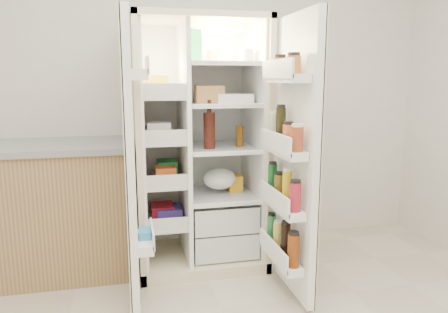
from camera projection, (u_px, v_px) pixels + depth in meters
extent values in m
cube|color=silver|center=(190.00, 82.00, 3.41)|extent=(4.00, 0.02, 2.70)
cube|color=beige|center=(192.00, 139.00, 3.42)|extent=(0.92, 0.04, 1.80)
cube|color=beige|center=(138.00, 147.00, 3.01)|extent=(0.04, 0.70, 1.80)
cube|color=beige|center=(256.00, 143.00, 3.20)|extent=(0.04, 0.70, 1.80)
cube|color=beige|center=(198.00, 20.00, 2.95)|extent=(0.92, 0.70, 0.04)
cube|color=beige|center=(200.00, 255.00, 3.26)|extent=(0.92, 0.70, 0.08)
cube|color=white|center=(193.00, 137.00, 3.39)|extent=(0.84, 0.02, 1.68)
cube|color=white|center=(142.00, 144.00, 3.01)|extent=(0.02, 0.62, 1.68)
cube|color=white|center=(253.00, 140.00, 3.19)|extent=(0.02, 0.62, 1.68)
cube|color=white|center=(184.00, 143.00, 3.08)|extent=(0.03, 0.62, 1.68)
cube|color=silver|center=(220.00, 237.00, 3.25)|extent=(0.47, 0.52, 0.19)
cube|color=silver|center=(220.00, 212.00, 3.22)|extent=(0.47, 0.52, 0.19)
cube|color=#FFD18C|center=(218.00, 30.00, 3.04)|extent=(0.30, 0.30, 0.02)
cube|color=silver|center=(165.00, 219.00, 3.15)|extent=(0.28, 0.58, 0.02)
cube|color=silver|center=(164.00, 180.00, 3.10)|extent=(0.28, 0.58, 0.02)
cube|color=silver|center=(162.00, 139.00, 3.04)|extent=(0.28, 0.58, 0.02)
cube|color=silver|center=(161.00, 97.00, 2.99)|extent=(0.28, 0.58, 0.02)
cube|color=white|center=(220.00, 194.00, 3.21)|extent=(0.49, 0.58, 0.01)
cube|color=white|center=(220.00, 147.00, 3.15)|extent=(0.49, 0.58, 0.01)
cube|color=white|center=(220.00, 104.00, 3.09)|extent=(0.49, 0.58, 0.02)
cube|color=white|center=(219.00, 64.00, 3.04)|extent=(0.49, 0.58, 0.02)
cube|color=red|center=(164.00, 211.00, 3.14)|extent=(0.16, 0.20, 0.10)
cube|color=#258845|center=(163.00, 171.00, 3.08)|extent=(0.14, 0.18, 0.12)
cube|color=silver|center=(162.00, 133.00, 3.03)|extent=(0.20, 0.22, 0.07)
cube|color=yellow|center=(161.00, 86.00, 2.97)|extent=(0.15, 0.16, 0.14)
cube|color=#3E2D88|center=(164.00, 212.00, 3.14)|extent=(0.18, 0.20, 0.09)
cube|color=orange|center=(163.00, 172.00, 3.08)|extent=(0.14, 0.18, 0.10)
cube|color=white|center=(162.00, 130.00, 3.03)|extent=(0.16, 0.16, 0.12)
sphere|color=orange|center=(206.00, 249.00, 3.16)|extent=(0.07, 0.07, 0.07)
sphere|color=orange|center=(217.00, 246.00, 3.22)|extent=(0.07, 0.07, 0.07)
sphere|color=orange|center=(231.00, 247.00, 3.20)|extent=(0.07, 0.07, 0.07)
sphere|color=orange|center=(209.00, 242.00, 3.30)|extent=(0.07, 0.07, 0.07)
sphere|color=orange|center=(222.00, 242.00, 3.31)|extent=(0.07, 0.07, 0.07)
sphere|color=orange|center=(236.00, 243.00, 3.29)|extent=(0.07, 0.07, 0.07)
ellipsoid|color=#3B6923|center=(220.00, 209.00, 3.23)|extent=(0.26, 0.24, 0.11)
cylinder|color=#3F140D|center=(209.00, 131.00, 3.00)|extent=(0.08, 0.08, 0.26)
cylinder|color=#643A0B|center=(239.00, 136.00, 3.10)|extent=(0.05, 0.05, 0.15)
cube|color=green|center=(196.00, 46.00, 2.89)|extent=(0.08, 0.08, 0.22)
cylinder|color=silver|center=(246.00, 56.00, 2.97)|extent=(0.11, 0.11, 0.10)
cylinder|color=#B56A29|center=(212.00, 57.00, 3.15)|extent=(0.08, 0.08, 0.10)
cube|color=white|center=(234.00, 98.00, 3.02)|extent=(0.26, 0.11, 0.06)
cube|color=tan|center=(210.00, 94.00, 3.01)|extent=(0.20, 0.11, 0.12)
ellipsoid|color=white|center=(219.00, 183.00, 3.19)|extent=(0.25, 0.22, 0.16)
cube|color=yellow|center=(235.00, 183.00, 3.26)|extent=(0.10, 0.12, 0.12)
cube|color=white|center=(130.00, 162.00, 2.47)|extent=(0.05, 0.40, 1.72)
cube|color=beige|center=(126.00, 162.00, 2.47)|extent=(0.01, 0.40, 1.72)
cube|color=white|center=(145.00, 242.00, 2.58)|extent=(0.09, 0.32, 0.06)
cube|color=white|center=(139.00, 75.00, 2.40)|extent=(0.09, 0.32, 0.06)
cube|color=#338CCC|center=(145.00, 237.00, 2.57)|extent=(0.07, 0.12, 0.10)
cube|color=white|center=(296.00, 158.00, 2.60)|extent=(0.05, 0.58, 1.72)
cube|color=beige|center=(300.00, 158.00, 2.61)|extent=(0.01, 0.58, 1.72)
cube|color=white|center=(281.00, 257.00, 2.70)|extent=(0.11, 0.50, 0.05)
cube|color=white|center=(282.00, 206.00, 2.64)|extent=(0.11, 0.50, 0.05)
cube|color=white|center=(284.00, 150.00, 2.58)|extent=(0.11, 0.50, 0.05)
cube|color=white|center=(286.00, 78.00, 2.50)|extent=(0.11, 0.50, 0.05)
cylinder|color=#722F0C|center=(293.00, 251.00, 2.49)|extent=(0.07, 0.07, 0.20)
cylinder|color=black|center=(285.00, 241.00, 2.61)|extent=(0.06, 0.06, 0.22)
cylinder|color=gold|center=(278.00, 236.00, 2.74)|extent=(0.06, 0.06, 0.18)
cylinder|color=#267238|center=(271.00, 229.00, 2.86)|extent=(0.06, 0.06, 0.19)
cylinder|color=#A81C2E|center=(295.00, 197.00, 2.43)|extent=(0.07, 0.07, 0.17)
cylinder|color=gold|center=(287.00, 188.00, 2.55)|extent=(0.06, 0.06, 0.21)
cylinder|color=brown|center=(279.00, 187.00, 2.68)|extent=(0.07, 0.07, 0.16)
cylinder|color=#12521F|center=(273.00, 179.00, 2.80)|extent=(0.06, 0.06, 0.20)
cylinder|color=brown|center=(297.00, 139.00, 2.37)|extent=(0.07, 0.07, 0.14)
cylinder|color=#CA6233|center=(288.00, 136.00, 2.49)|extent=(0.07, 0.07, 0.14)
cylinder|color=black|center=(281.00, 126.00, 2.61)|extent=(0.06, 0.06, 0.23)
cylinder|color=#BABD9B|center=(274.00, 128.00, 2.74)|extent=(0.06, 0.06, 0.18)
cylinder|color=#9C5C27|center=(294.00, 65.00, 2.37)|extent=(0.08, 0.08, 0.10)
cylinder|color=brown|center=(280.00, 66.00, 2.58)|extent=(0.08, 0.08, 0.10)
cube|color=#9F7C4F|center=(42.00, 212.00, 3.00)|extent=(1.25, 0.65, 0.90)
cube|color=gray|center=(37.00, 147.00, 2.91)|extent=(1.29, 0.69, 0.04)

